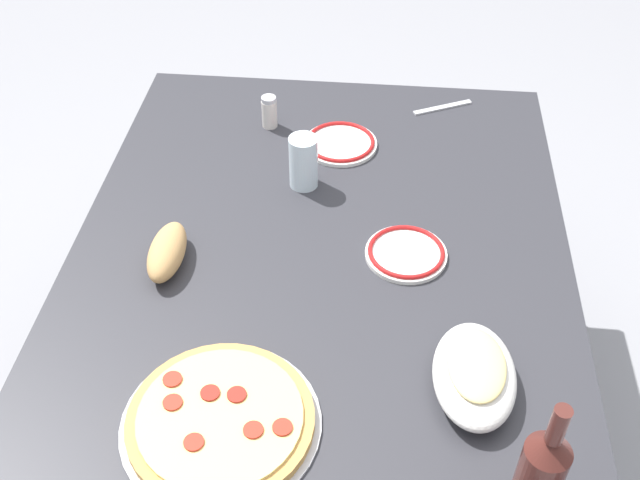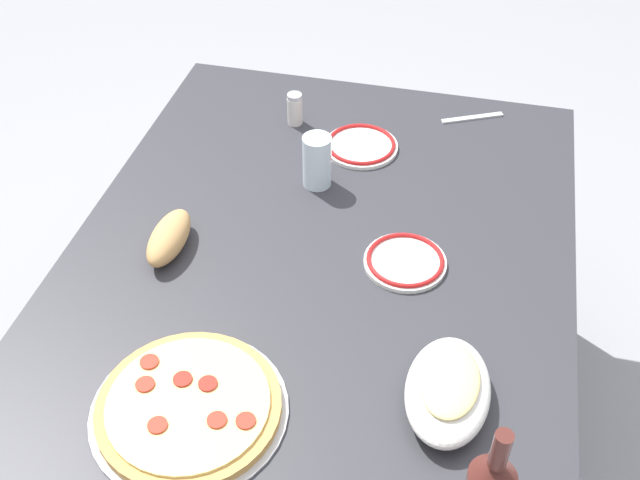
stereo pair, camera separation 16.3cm
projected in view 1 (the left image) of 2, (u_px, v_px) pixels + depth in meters
ground_plane at (320, 432)px, 2.13m from camera, size 8.00×8.00×0.00m
dining_table at (320, 280)px, 1.72m from camera, size 1.39×1.08×0.70m
pepperoni_pizza at (221, 420)px, 1.32m from camera, size 0.35×0.35×0.03m
baked_pasta_dish at (475, 373)px, 1.36m from camera, size 0.24×0.15×0.08m
wine_bottle at (539, 477)px, 1.13m from camera, size 0.07×0.07×0.28m
water_glass at (303, 162)px, 1.78m from camera, size 0.07×0.07×0.13m
side_plate_near at (340, 143)px, 1.93m from camera, size 0.19×0.19×0.02m
side_plate_far at (406, 251)px, 1.64m from camera, size 0.18×0.18×0.02m
bread_loaf at (167, 252)px, 1.60m from camera, size 0.18×0.07×0.07m
spice_shaker at (269, 112)px, 1.97m from camera, size 0.04×0.04×0.09m
fork_left at (443, 107)px, 2.06m from camera, size 0.09×0.16×0.00m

